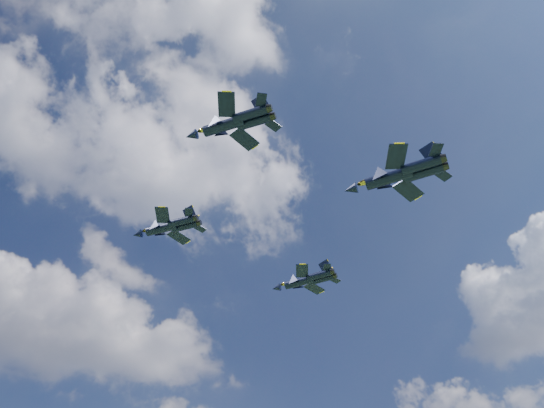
{
  "coord_description": "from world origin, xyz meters",
  "views": [
    {
      "loc": [
        -20.29,
        -55.48,
        3.14
      ],
      "look_at": [
        -2.07,
        8.05,
        65.72
      ],
      "focal_mm": 35.0,
      "sensor_mm": 36.0,
      "label": 1
    }
  ],
  "objects_px": {
    "jet_lead": "(160,229)",
    "jet_left": "(221,126)",
    "jet_slot": "(385,179)",
    "jet_right": "(298,282)"
  },
  "relations": [
    {
      "from": "jet_lead",
      "to": "jet_left",
      "type": "relative_size",
      "value": 1.0
    },
    {
      "from": "jet_lead",
      "to": "jet_left",
      "type": "bearing_deg",
      "value": -133.68
    },
    {
      "from": "jet_left",
      "to": "jet_slot",
      "type": "relative_size",
      "value": 0.83
    },
    {
      "from": "jet_slot",
      "to": "jet_right",
      "type": "bearing_deg",
      "value": 50.21
    },
    {
      "from": "jet_lead",
      "to": "jet_slot",
      "type": "distance_m",
      "value": 42.17
    },
    {
      "from": "jet_lead",
      "to": "jet_left",
      "type": "distance_m",
      "value": 30.15
    },
    {
      "from": "jet_slot",
      "to": "jet_left",
      "type": "bearing_deg",
      "value": 138.97
    },
    {
      "from": "jet_lead",
      "to": "jet_right",
      "type": "distance_m",
      "value": 29.16
    },
    {
      "from": "jet_lead",
      "to": "jet_left",
      "type": "height_order",
      "value": "jet_lead"
    },
    {
      "from": "jet_right",
      "to": "jet_left",
      "type": "bearing_deg",
      "value": -172.94
    }
  ]
}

